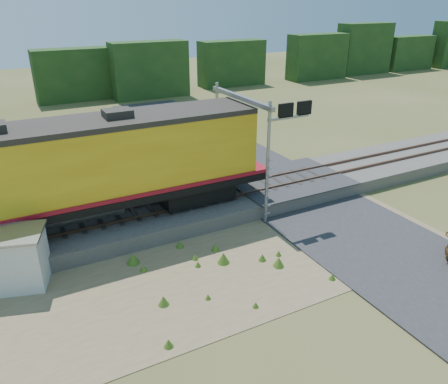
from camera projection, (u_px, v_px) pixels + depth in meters
ground at (236, 270)px, 19.24m from camera, size 140.00×140.00×0.00m
ballast at (183, 209)px, 23.93m from camera, size 70.00×5.00×0.80m
rails at (182, 201)px, 23.73m from camera, size 70.00×1.54×0.16m
dirt_shoulder at (190, 277)px, 18.79m from camera, size 26.00×8.00×0.03m
road at (346, 226)px, 22.80m from camera, size 7.00×66.00×0.86m
tree_line_north at (70, 76)px, 48.68m from camera, size 130.00×3.00×6.50m
weed_clumps at (160, 292)px, 17.83m from camera, size 15.00×6.20×0.56m
locomotive at (46, 174)px, 19.77m from camera, size 21.49×3.28×5.54m
shed at (21, 258)px, 17.87m from camera, size 2.56×2.56×2.43m
signal_gantry at (252, 122)px, 23.23m from camera, size 2.59×6.20×6.53m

